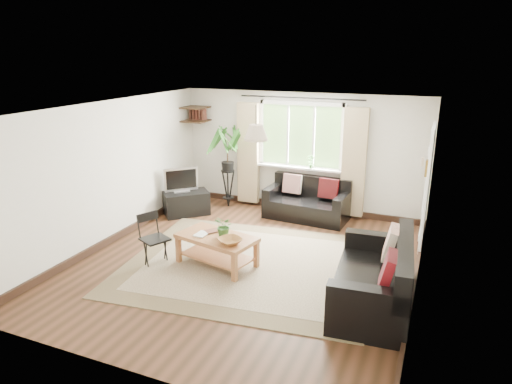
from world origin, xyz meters
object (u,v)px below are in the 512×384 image
at_px(tv_stand, 186,203).
at_px(palm_stand, 228,167).
at_px(folding_chair, 155,240).
at_px(sofa_back, 307,200).
at_px(sofa_right, 373,274).
at_px(coffee_table, 217,251).

bearing_deg(tv_stand, palm_stand, 10.88).
height_order(palm_stand, folding_chair, palm_stand).
xyz_separation_m(sofa_back, tv_stand, (-2.30, -0.71, -0.14)).
relative_size(sofa_right, palm_stand, 1.08).
relative_size(sofa_back, tv_stand, 1.84).
bearing_deg(tv_stand, folding_chair, -114.96).
relative_size(sofa_back, palm_stand, 0.94).
bearing_deg(tv_stand, coffee_table, -91.83).
bearing_deg(palm_stand, folding_chair, -86.75).
bearing_deg(coffee_table, sofa_back, 74.92).
height_order(sofa_back, folding_chair, folding_chair).
xyz_separation_m(sofa_right, tv_stand, (-3.99, 2.04, -0.20)).
relative_size(sofa_back, folding_chair, 2.01).
height_order(tv_stand, palm_stand, palm_stand).
bearing_deg(coffee_table, sofa_right, -5.67).
distance_m(sofa_right, coffee_table, 2.39).
height_order(sofa_right, folding_chair, sofa_right).
bearing_deg(folding_chair, sofa_back, -3.52).
height_order(coffee_table, folding_chair, folding_chair).
distance_m(coffee_table, folding_chair, 0.97).
distance_m(sofa_right, palm_stand, 4.46).
height_order(sofa_right, palm_stand, palm_stand).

